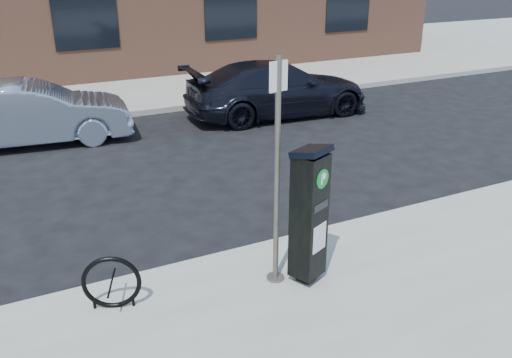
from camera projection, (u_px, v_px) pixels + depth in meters
ground at (256, 254)px, 7.89m from camera, size 120.00×120.00×0.00m
sidewalk_far at (82, 74)px, 19.43m from camera, size 60.00×12.00×0.15m
curb_near at (256, 250)px, 7.84m from camera, size 60.00×0.12×0.16m
curb_far at (122, 115)px, 14.49m from camera, size 60.00×0.12×0.16m
parking_kiosk at (309, 214)px, 6.64m from camera, size 0.53×0.51×1.83m
sign_pole at (277, 177)px, 6.48m from camera, size 0.25×0.23×2.86m
bike_rack at (112, 283)px, 6.32m from camera, size 0.67×0.29×0.69m
car_silver at (32, 114)px, 12.27m from camera, size 4.47×2.02×1.43m
car_dark at (278, 89)px, 14.49m from camera, size 5.11×2.29×1.45m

